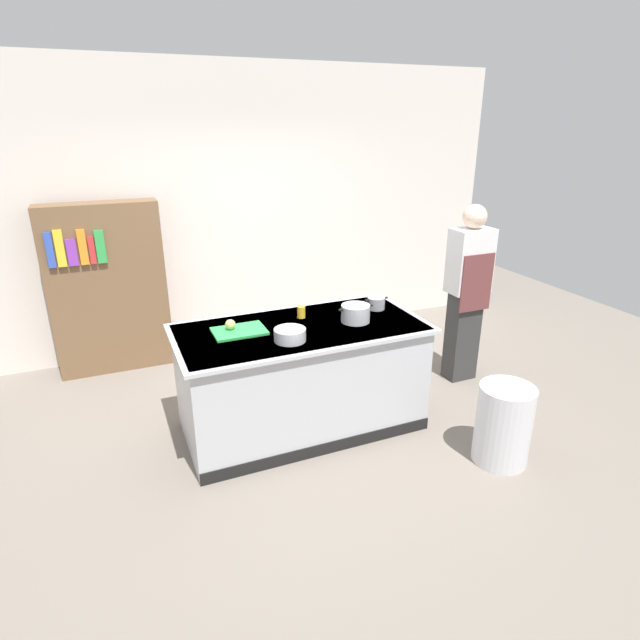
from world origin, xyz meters
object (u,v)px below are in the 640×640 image
object	(u,v)px
mixing_bowl	(290,335)
person_chef	(467,290)
onion	(230,325)
juice_cup	(301,312)
sauce_pan	(376,303)
bookshelf	(108,289)
stock_pot	(356,313)
trash_bin	(503,424)

from	to	relation	value
mixing_bowl	person_chef	size ratio (longest dim) A/B	0.14
mixing_bowl	person_chef	distance (m)	1.99
onion	juice_cup	size ratio (longest dim) A/B	0.80
juice_cup	person_chef	xyz separation A→B (m)	(1.69, 0.02, -0.04)
sauce_pan	juice_cup	distance (m)	0.67
bookshelf	mixing_bowl	bearing A→B (deg)	-59.56
person_chef	stock_pot	bearing A→B (deg)	117.87
sauce_pan	bookshelf	distance (m)	2.68
bookshelf	person_chef	bearing A→B (deg)	-26.82
onion	juice_cup	world-z (taller)	same
onion	person_chef	bearing A→B (deg)	2.41
person_chef	bookshelf	xyz separation A→B (m)	(-3.13, 1.58, -0.06)
stock_pot	person_chef	xyz separation A→B (m)	(1.32, 0.28, -0.06)
stock_pot	bookshelf	world-z (taller)	bookshelf
trash_bin	mixing_bowl	bearing A→B (deg)	149.57
stock_pot	mixing_bowl	world-z (taller)	stock_pot
person_chef	bookshelf	bearing A→B (deg)	79.24
juice_cup	bookshelf	xyz separation A→B (m)	(-1.43, 1.61, -0.10)
onion	trash_bin	distance (m)	2.19
juice_cup	trash_bin	bearing A→B (deg)	-47.22
onion	stock_pot	size ratio (longest dim) A/B	0.27
person_chef	mixing_bowl	bearing A→B (deg)	118.74
stock_pot	person_chef	bearing A→B (deg)	11.81
onion	sauce_pan	xyz separation A→B (m)	(1.28, 0.02, -0.01)
onion	mixing_bowl	xyz separation A→B (m)	(0.36, -0.34, -0.01)
juice_cup	trash_bin	size ratio (longest dim) A/B	0.16
trash_bin	sauce_pan	bearing A→B (deg)	111.55
onion	person_chef	xyz separation A→B (m)	(2.30, 0.10, -0.05)
trash_bin	bookshelf	world-z (taller)	bookshelf
juice_cup	trash_bin	xyz separation A→B (m)	(1.13, -1.22, -0.64)
onion	person_chef	world-z (taller)	person_chef
onion	bookshelf	xyz separation A→B (m)	(-0.82, 1.68, -0.11)
juice_cup	person_chef	world-z (taller)	person_chef
sauce_pan	person_chef	distance (m)	1.03
mixing_bowl	trash_bin	world-z (taller)	mixing_bowl
sauce_pan	mixing_bowl	world-z (taller)	sauce_pan
stock_pot	bookshelf	distance (m)	2.59
juice_cup	person_chef	distance (m)	1.69
juice_cup	bookshelf	bearing A→B (deg)	131.77
bookshelf	trash_bin	bearing A→B (deg)	-47.79
mixing_bowl	juice_cup	world-z (taller)	juice_cup
onion	person_chef	size ratio (longest dim) A/B	0.05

